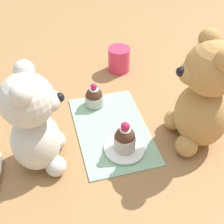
# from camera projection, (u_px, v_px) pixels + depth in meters

# --- Properties ---
(ground_plane) EXTENTS (4.00, 4.00, 0.00)m
(ground_plane) POSITION_uv_depth(u_px,v_px,m) (112.00, 130.00, 0.73)
(ground_plane) COLOR #9E7042
(knitted_placemat) EXTENTS (0.26, 0.16, 0.01)m
(knitted_placemat) POSITION_uv_depth(u_px,v_px,m) (112.00, 129.00, 0.73)
(knitted_placemat) COLOR #8EBC99
(knitted_placemat) RESTS_ON ground_plane
(teddy_bear_cream) EXTENTS (0.12, 0.12, 0.22)m
(teddy_bear_cream) POSITION_uv_depth(u_px,v_px,m) (34.00, 124.00, 0.59)
(teddy_bear_cream) COLOR beige
(teddy_bear_cream) RESTS_ON ground_plane
(teddy_bear_tan) EXTENTS (0.14, 0.13, 0.25)m
(teddy_bear_tan) POSITION_uv_depth(u_px,v_px,m) (204.00, 98.00, 0.63)
(teddy_bear_tan) COLOR #B78447
(teddy_bear_tan) RESTS_ON ground_plane
(cupcake_near_cream_bear) EXTENTS (0.05, 0.05, 0.06)m
(cupcake_near_cream_bear) POSITION_uv_depth(u_px,v_px,m) (94.00, 97.00, 0.78)
(cupcake_near_cream_bear) COLOR #B2ADA3
(cupcake_near_cream_bear) RESTS_ON knitted_placemat
(saucer_plate) EXTENTS (0.09, 0.09, 0.01)m
(saucer_plate) POSITION_uv_depth(u_px,v_px,m) (124.00, 149.00, 0.67)
(saucer_plate) COLOR white
(saucer_plate) RESTS_ON knitted_placemat
(cupcake_near_tan_bear) EXTENTS (0.05, 0.05, 0.07)m
(cupcake_near_tan_bear) POSITION_uv_depth(u_px,v_px,m) (125.00, 139.00, 0.65)
(cupcake_near_tan_bear) COLOR #B2ADA3
(cupcake_near_tan_bear) RESTS_ON saucer_plate
(juice_glass) EXTENTS (0.06, 0.06, 0.07)m
(juice_glass) POSITION_uv_depth(u_px,v_px,m) (119.00, 59.00, 0.90)
(juice_glass) COLOR #DB3356
(juice_glass) RESTS_ON ground_plane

